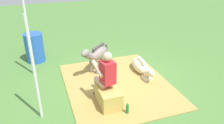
# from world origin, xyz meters

# --- Properties ---
(ground_plane) EXTENTS (24.00, 24.00, 0.00)m
(ground_plane) POSITION_xyz_m (0.00, 0.00, 0.00)
(ground_plane) COLOR #4C7A38
(hay_patch) EXTENTS (3.23, 2.68, 0.02)m
(hay_patch) POSITION_xyz_m (-0.17, 0.09, 0.01)
(hay_patch) COLOR #AD8C47
(hay_patch) RESTS_ON ground
(hay_bale) EXTENTS (0.71, 0.45, 0.43)m
(hay_bale) POSITION_xyz_m (-0.94, 0.59, 0.21)
(hay_bale) COLOR tan
(hay_bale) RESTS_ON ground
(person_seated) EXTENTS (0.70, 0.49, 1.31)m
(person_seated) POSITION_xyz_m (-0.78, 0.61, 0.71)
(person_seated) COLOR #D8AD8C
(person_seated) RESTS_ON ground
(pony_standing) EXTENTS (1.04, 1.08, 0.90)m
(pony_standing) POSITION_xyz_m (0.77, 0.38, 0.54)
(pony_standing) COLOR slate
(pony_standing) RESTS_ON ground
(pony_lying) EXTENTS (1.34, 0.45, 0.42)m
(pony_lying) POSITION_xyz_m (0.24, -0.81, 0.19)
(pony_lying) COLOR beige
(pony_lying) RESTS_ON ground
(soda_bottle) EXTENTS (0.07, 0.07, 0.29)m
(soda_bottle) POSITION_xyz_m (-1.38, 0.31, 0.14)
(soda_bottle) COLOR #197233
(soda_bottle) RESTS_ON ground
(water_barrel) EXTENTS (0.58, 0.58, 0.94)m
(water_barrel) POSITION_xyz_m (2.10, 2.09, 0.47)
(water_barrel) COLOR blue
(water_barrel) RESTS_ON ground
(tent_pole_left) EXTENTS (0.06, 0.06, 2.23)m
(tent_pole_left) POSITION_xyz_m (-0.88, 2.09, 1.12)
(tent_pole_left) COLOR silver
(tent_pole_left) RESTS_ON ground
(tent_pole_right) EXTENTS (0.06, 0.06, 2.23)m
(tent_pole_right) POSITION_xyz_m (1.14, 2.16, 1.12)
(tent_pole_right) COLOR silver
(tent_pole_right) RESTS_ON ground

